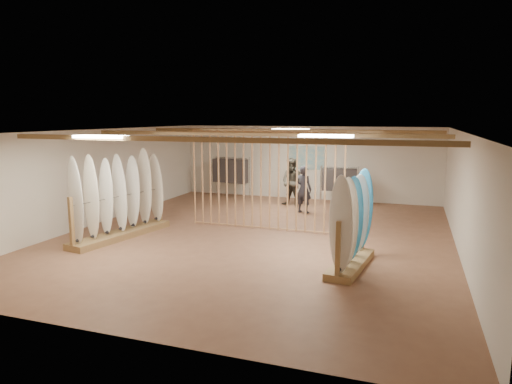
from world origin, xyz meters
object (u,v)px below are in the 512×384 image
(clothing_rack_b, at_px, (339,180))
(shopper_a, at_px, (304,186))
(rack_left, at_px, (120,209))
(clothing_rack_a, at_px, (230,171))
(shopper_b, at_px, (292,179))
(rack_right, at_px, (351,236))

(clothing_rack_b, relative_size, shopper_a, 0.79)
(rack_left, xyz_separation_m, clothing_rack_b, (4.75, 6.43, 0.16))
(clothing_rack_a, bearing_deg, rack_left, -85.24)
(shopper_b, bearing_deg, clothing_rack_b, 43.03)
(rack_right, bearing_deg, clothing_rack_a, 135.62)
(rack_left, distance_m, shopper_b, 6.49)
(rack_right, height_order, shopper_a, rack_right)
(clothing_rack_b, height_order, shopper_a, shopper_a)
(rack_left, xyz_separation_m, rack_right, (6.08, -0.50, -0.07))
(rack_left, bearing_deg, shopper_b, 71.04)
(rack_right, height_order, clothing_rack_b, rack_right)
(rack_right, relative_size, shopper_a, 1.22)
(rack_right, distance_m, clothing_rack_b, 7.06)
(rack_right, distance_m, clothing_rack_a, 9.06)
(rack_right, xyz_separation_m, shopper_a, (-2.23, 5.15, 0.20))
(clothing_rack_b, height_order, shopper_b, shopper_b)
(clothing_rack_a, relative_size, clothing_rack_b, 1.15)
(rack_right, relative_size, clothing_rack_b, 1.55)
(rack_left, bearing_deg, shopper_a, 61.06)
(shopper_a, xyz_separation_m, shopper_b, (-0.64, 0.99, 0.08))
(clothing_rack_b, bearing_deg, shopper_a, -122.36)
(shopper_a, height_order, shopper_b, shopper_b)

